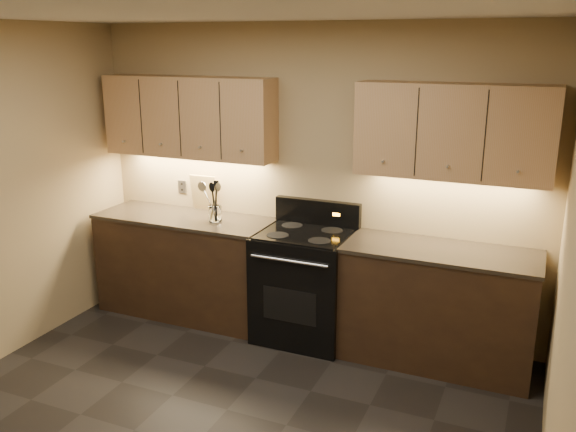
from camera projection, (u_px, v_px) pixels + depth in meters
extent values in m
plane|color=silver|center=(170.00, 9.00, 3.08)|extent=(4.00, 4.00, 0.00)
cube|color=#9D855C|center=(311.00, 180.00, 5.21)|extent=(4.00, 0.04, 2.60)
cube|color=#9D855C|center=(569.00, 311.00, 2.68)|extent=(0.04, 4.00, 2.60)
cube|color=black|center=(187.00, 266.00, 5.59)|extent=(1.60, 0.60, 0.90)
cube|color=#3E3427|center=(184.00, 218.00, 5.47)|extent=(1.62, 0.62, 0.03)
cube|color=black|center=(437.00, 308.00, 4.73)|extent=(1.44, 0.60, 0.90)
cube|color=#3E3427|center=(442.00, 251.00, 4.60)|extent=(1.46, 0.62, 0.03)
cube|color=black|center=(305.00, 286.00, 5.12)|extent=(0.76, 0.65, 0.92)
cube|color=black|center=(305.00, 233.00, 4.99)|extent=(0.70, 0.60, 0.01)
cube|color=black|center=(318.00, 212.00, 5.21)|extent=(0.76, 0.07, 0.22)
cube|color=orange|center=(336.00, 215.00, 5.11)|extent=(0.06, 0.00, 0.03)
cylinder|color=silver|center=(289.00, 261.00, 4.73)|extent=(0.65, 0.02, 0.02)
cube|color=black|center=(289.00, 306.00, 4.84)|extent=(0.46, 0.00, 0.28)
cylinder|color=black|center=(278.00, 235.00, 4.93)|extent=(0.18, 0.18, 0.00)
cylinder|color=black|center=(319.00, 241.00, 4.79)|extent=(0.18, 0.18, 0.00)
cylinder|color=black|center=(292.00, 225.00, 5.19)|extent=(0.18, 0.18, 0.00)
cylinder|color=black|center=(332.00, 230.00, 5.05)|extent=(0.18, 0.18, 0.00)
cube|color=tan|center=(189.00, 117.00, 5.35)|extent=(1.60, 0.30, 0.70)
cube|color=tan|center=(453.00, 132.00, 4.49)|extent=(1.44, 0.30, 0.70)
cube|color=#B2B5BA|center=(182.00, 187.00, 5.74)|extent=(0.08, 0.01, 0.12)
cylinder|color=white|center=(215.00, 213.00, 5.29)|extent=(0.14, 0.14, 0.14)
cylinder|color=white|center=(215.00, 220.00, 5.31)|extent=(0.11, 0.11, 0.02)
cube|color=tan|center=(204.00, 193.00, 5.63)|extent=(0.27, 0.08, 0.33)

